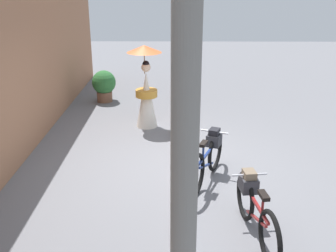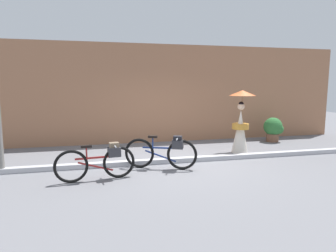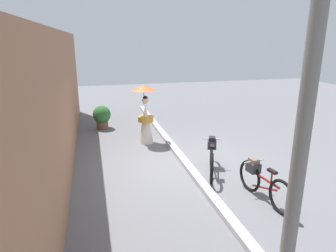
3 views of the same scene
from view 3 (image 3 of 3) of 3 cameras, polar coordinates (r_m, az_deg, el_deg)
The scene contains 8 objects.
ground_plane at distance 7.95m, azimuth 3.43°, elevation -7.55°, with size 30.00×30.00×0.00m, color slate.
building_wall at distance 7.13m, azimuth -20.51°, elevation 3.01°, with size 14.00×0.40×3.40m, color #9E6B4C.
sidewalk_curb at distance 7.93m, azimuth 3.44°, elevation -7.15°, with size 14.00×0.20×0.12m, color #B2B2B7.
bicycle_near_officer at distance 7.50m, azimuth 8.32°, elevation -5.71°, with size 1.66×0.75×0.81m.
bicycle_far_side at distance 6.51m, azimuth 17.50°, elevation -9.98°, with size 1.67×0.48×0.79m.
person_with_parasol at distance 9.42m, azimuth -4.34°, elevation 2.14°, with size 0.77×0.77×1.85m.
potted_plant_by_door at distance 11.29m, azimuth -12.42°, elevation 1.88°, with size 0.66×0.65×0.87m.
utility_pole at distance 3.60m, azimuth 24.66°, elevation 1.82°, with size 0.18×0.18×4.80m, color slate.
Camera 3 is at (-6.92, 2.26, 3.20)m, focal length 32.01 mm.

